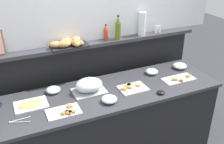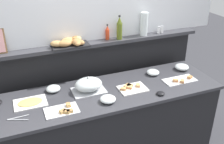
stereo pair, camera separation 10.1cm
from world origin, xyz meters
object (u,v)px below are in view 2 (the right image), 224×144
object	(u,v)px
sandwich_platter_rear	(63,110)
serving_cloche	(88,85)
olive_oil_bottle	(119,29)
bread_basket	(70,42)
glass_bowl_large	(153,72)
salt_shaker	(159,30)
sandwich_platter_front	(180,80)
sandwich_platter_side	(131,88)
hot_sauce_bottle	(107,33)
glass_bowl_extra	(53,89)
condiment_bowl_teal	(161,93)
cold_cuts_platter	(30,103)
glass_bowl_small	(108,99)
glass_bowl_medium	(182,67)
serving_tongs	(18,119)
water_carafe	(144,24)
pepper_shaker	(162,29)

from	to	relation	value
sandwich_platter_rear	serving_cloche	world-z (taller)	serving_cloche
olive_oil_bottle	bread_basket	world-z (taller)	olive_oil_bottle
glass_bowl_large	salt_shaker	size ratio (longest dim) A/B	1.70
sandwich_platter_front	serving_cloche	distance (m)	1.03
sandwich_platter_side	salt_shaker	bearing A→B (deg)	40.34
salt_shaker	hot_sauce_bottle	bearing A→B (deg)	177.71
olive_oil_bottle	glass_bowl_extra	bearing A→B (deg)	-164.82
sandwich_platter_side	sandwich_platter_rear	size ratio (longest dim) A/B	0.95
condiment_bowl_teal	cold_cuts_platter	bearing A→B (deg)	165.35
glass_bowl_small	glass_bowl_medium	bearing A→B (deg)	17.24
serving_cloche	glass_bowl_large	distance (m)	0.82
glass_bowl_large	salt_shaker	distance (m)	0.55
serving_tongs	water_carafe	xyz separation A→B (m)	(1.54, 0.61, 0.52)
olive_oil_bottle	water_carafe	distance (m)	0.32
sandwich_platter_front	hot_sauce_bottle	xyz separation A→B (m)	(-0.65, 0.57, 0.45)
sandwich_platter_rear	glass_bowl_small	size ratio (longest dim) A/B	2.01
condiment_bowl_teal	serving_tongs	size ratio (longest dim) A/B	0.45
cold_cuts_platter	glass_bowl_extra	world-z (taller)	glass_bowl_extra
sandwich_platter_front	hot_sauce_bottle	bearing A→B (deg)	138.58
condiment_bowl_teal	salt_shaker	world-z (taller)	salt_shaker
glass_bowl_large	pepper_shaker	distance (m)	0.56
sandwich_platter_side	glass_bowl_large	world-z (taller)	glass_bowl_large
sandwich_platter_rear	condiment_bowl_teal	size ratio (longest dim) A/B	3.69
glass_bowl_small	condiment_bowl_teal	world-z (taller)	glass_bowl_small
glass_bowl_large	olive_oil_bottle	world-z (taller)	olive_oil_bottle
glass_bowl_extra	sandwich_platter_side	bearing A→B (deg)	-18.48
glass_bowl_medium	sandwich_platter_front	bearing A→B (deg)	-127.76
sandwich_platter_side	serving_cloche	distance (m)	0.45
sandwich_platter_front	glass_bowl_small	xyz separation A→B (m)	(-0.90, -0.10, 0.02)
water_carafe	cold_cuts_platter	bearing A→B (deg)	-164.40
glass_bowl_medium	water_carafe	distance (m)	0.70
sandwich_platter_side	hot_sauce_bottle	world-z (taller)	hot_sauce_bottle
serving_tongs	hot_sauce_bottle	xyz separation A→B (m)	(1.09, 0.64, 0.46)
sandwich_platter_rear	cold_cuts_platter	world-z (taller)	sandwich_platter_rear
serving_cloche	glass_bowl_extra	distance (m)	0.37
glass_bowl_small	water_carafe	distance (m)	1.08
serving_tongs	olive_oil_bottle	distance (m)	1.45
glass_bowl_medium	salt_shaker	xyz separation A→B (m)	(-0.17, 0.31, 0.40)
salt_shaker	sandwich_platter_front	bearing A→B (deg)	-91.07
water_carafe	sandwich_platter_front	bearing A→B (deg)	-70.15
glass_bowl_extra	olive_oil_bottle	distance (m)	0.99
cold_cuts_platter	water_carafe	bearing A→B (deg)	15.60
sandwich_platter_side	glass_bowl_medium	xyz separation A→B (m)	(0.77, 0.20, 0.02)
glass_bowl_small	hot_sauce_bottle	distance (m)	0.84
water_carafe	glass_bowl_large	bearing A→B (deg)	-91.87
salt_shaker	sandwich_platter_rear	bearing A→B (deg)	-154.66
serving_cloche	pepper_shaker	world-z (taller)	pepper_shaker
sandwich_platter_side	olive_oil_bottle	size ratio (longest dim) A/B	1.06
sandwich_platter_side	glass_bowl_small	distance (m)	0.35
sandwich_platter_side	glass_bowl_large	xyz separation A→B (m)	(0.38, 0.21, 0.02)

